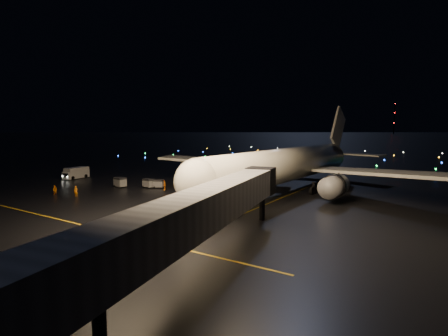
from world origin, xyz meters
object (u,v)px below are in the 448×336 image
(crew_b, at_px, (55,190))
(crew_a, at_px, (76,191))
(service_truck, at_px, (77,173))
(crew_c, at_px, (165,185))
(pushback_tug, at_px, (192,221))
(baggage_cart_0, at_px, (148,183))
(airliner, at_px, (296,146))
(baggage_cart_1, at_px, (159,184))
(belt_loader, at_px, (226,195))
(baggage_cart_2, at_px, (120,182))

(crew_b, bearing_deg, crew_a, -12.23)
(service_truck, bearing_deg, crew_b, -50.63)
(crew_c, bearing_deg, pushback_tug, 20.19)
(baggage_cart_0, bearing_deg, airliner, 31.75)
(pushback_tug, xyz_separation_m, baggage_cart_1, (-22.62, 18.60, -0.24))
(service_truck, xyz_separation_m, baggage_cart_1, (24.58, 0.62, -0.48))
(crew_c, distance_m, baggage_cart_0, 4.30)
(belt_loader, bearing_deg, crew_a, -143.82)
(belt_loader, xyz_separation_m, baggage_cart_0, (-20.96, 5.27, -0.79))
(pushback_tug, relative_size, crew_b, 2.68)
(service_truck, height_order, baggage_cart_2, service_truck)
(airliner, relative_size, baggage_cart_1, 31.12)
(service_truck, distance_m, baggage_cart_1, 24.59)
(crew_c, bearing_deg, baggage_cart_0, -121.69)
(service_truck, distance_m, crew_c, 27.15)
(service_truck, xyz_separation_m, crew_b, (14.42, -14.07, -0.46))
(baggage_cart_1, bearing_deg, crew_b, -149.14)
(pushback_tug, bearing_deg, crew_b, -172.70)
(airliner, distance_m, crew_b, 42.88)
(baggage_cart_2, bearing_deg, service_truck, 178.77)
(belt_loader, xyz_separation_m, crew_c, (-16.66, 5.05, -0.75))
(crew_a, bearing_deg, baggage_cart_2, 62.69)
(belt_loader, xyz_separation_m, baggage_cart_1, (-19.23, 6.21, -0.85))
(crew_c, xyz_separation_m, baggage_cart_1, (-2.56, 1.15, -0.11))
(crew_b, bearing_deg, baggage_cart_1, 30.15)
(crew_c, height_order, baggage_cart_1, crew_c)
(service_truck, relative_size, crew_c, 3.83)
(crew_c, bearing_deg, service_truck, -119.91)
(baggage_cart_2, bearing_deg, baggage_cart_1, 34.67)
(service_truck, height_order, crew_b, service_truck)
(pushback_tug, bearing_deg, service_truck, 173.25)
(crew_c, relative_size, baggage_cart_1, 0.97)
(pushback_tug, relative_size, baggage_cart_2, 1.95)
(crew_a, distance_m, baggage_cart_1, 14.84)
(belt_loader, relative_size, crew_a, 3.90)
(airliner, relative_size, service_truck, 8.42)
(airliner, xyz_separation_m, pushback_tug, (-0.28, -30.21, -7.17))
(airliner, relative_size, pushback_tug, 13.36)
(belt_loader, xyz_separation_m, service_truck, (-43.81, 5.59, -0.38))
(airliner, bearing_deg, crew_a, -135.47)
(service_truck, height_order, crew_a, service_truck)
(airliner, relative_size, belt_loader, 8.54)
(belt_loader, bearing_deg, service_truck, -167.73)
(crew_a, height_order, baggage_cart_0, crew_a)
(service_truck, relative_size, crew_b, 4.26)
(service_truck, xyz_separation_m, baggage_cart_2, (17.78, -2.82, -0.32))
(pushback_tug, xyz_separation_m, baggage_cart_0, (-24.35, 17.66, -0.18))
(pushback_tug, height_order, baggage_cart_2, pushback_tug)
(belt_loader, distance_m, crew_b, 30.59)
(crew_a, height_order, baggage_cart_1, crew_a)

